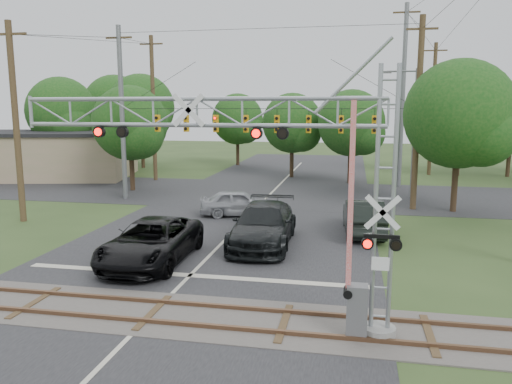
% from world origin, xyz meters
% --- Properties ---
extents(ground, '(160.00, 160.00, 0.00)m').
position_xyz_m(ground, '(0.00, 0.00, 0.00)').
color(ground, '#30451F').
rests_on(ground, ground).
extents(road_main, '(14.00, 90.00, 0.02)m').
position_xyz_m(road_main, '(0.00, 10.00, 0.01)').
color(road_main, '#242426').
rests_on(road_main, ground).
extents(road_cross, '(90.00, 12.00, 0.02)m').
position_xyz_m(road_cross, '(0.00, 24.00, 0.01)').
color(road_cross, '#242426').
rests_on(road_cross, ground).
extents(railroad_track, '(90.00, 3.20, 0.17)m').
position_xyz_m(railroad_track, '(0.00, 2.00, 0.03)').
color(railroad_track, '#46413D').
rests_on(railroad_track, ground).
extents(crossing_gantry, '(10.60, 0.93, 7.25)m').
position_xyz_m(crossing_gantry, '(3.53, 1.64, 4.47)').
color(crossing_gantry, gray).
rests_on(crossing_gantry, ground).
extents(traffic_signal_span, '(19.34, 0.36, 11.50)m').
position_xyz_m(traffic_signal_span, '(0.85, 20.00, 5.62)').
color(traffic_signal_span, slate).
rests_on(traffic_signal_span, ground).
extents(pickup_black, '(2.96, 6.22, 1.71)m').
position_xyz_m(pickup_black, '(-2.04, 6.81, 0.86)').
color(pickup_black, black).
rests_on(pickup_black, ground).
extents(car_dark, '(2.77, 6.45, 1.85)m').
position_xyz_m(car_dark, '(1.90, 10.27, 0.93)').
color(car_dark, black).
rests_on(car_dark, ground).
extents(sedan_silver, '(4.77, 2.83, 1.52)m').
position_xyz_m(sedan_silver, '(-0.60, 16.11, 0.76)').
color(sedan_silver, '#919398').
rests_on(sedan_silver, ground).
extents(suv_dark, '(2.14, 5.27, 1.70)m').
position_xyz_m(suv_dark, '(6.39, 13.26, 0.85)').
color(suv_dark, black).
rests_on(suv_dark, ground).
extents(commercial_building, '(19.11, 12.61, 4.10)m').
position_xyz_m(commercial_building, '(-22.63, 28.53, 2.06)').
color(commercial_building, '#8F855F').
rests_on(commercial_building, ground).
extents(streetlight, '(2.35, 0.24, 8.80)m').
position_xyz_m(streetlight, '(9.65, 24.23, 4.92)').
color(streetlight, slate).
rests_on(streetlight, ground).
extents(utility_poles, '(26.72, 28.00, 13.99)m').
position_xyz_m(utility_poles, '(3.22, 23.37, 6.44)').
color(utility_poles, '#44321F').
rests_on(utility_poles, ground).
extents(treeline, '(51.04, 27.63, 9.80)m').
position_xyz_m(treeline, '(-1.20, 34.03, 5.69)').
color(treeline, '#382819').
rests_on(treeline, ground).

